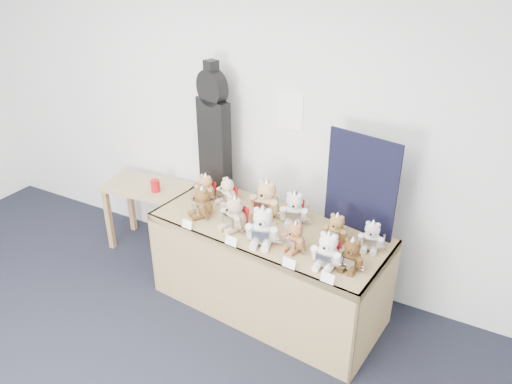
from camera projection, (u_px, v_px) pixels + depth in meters
The scene contains 22 objects.
room_shell at pixel (291, 111), 3.96m from camera, with size 6.00×6.00×6.00m.
display_table at pixel (263, 249), 3.85m from camera, with size 1.91×0.94×0.77m.
side_table at pixel (149, 197), 4.74m from camera, with size 0.85×0.53×0.67m.
guitar_case at pixel (214, 129), 4.18m from camera, with size 0.35×0.20×1.12m.
navy_board at pixel (361, 185), 3.63m from camera, with size 0.57×0.02×0.76m, color black.
red_cup at pixel (155, 186), 4.55m from camera, with size 0.08×0.08×0.11m, color red.
teddy_front_far_left at pixel (202, 203), 3.94m from camera, with size 0.23×0.23×0.28m.
teddy_front_left at pixel (235, 214), 3.76m from camera, with size 0.25×0.24×0.31m.
teddy_front_centre at pixel (263, 227), 3.58m from camera, with size 0.28×0.25×0.33m.
teddy_front_right at pixel (295, 237), 3.52m from camera, with size 0.20×0.19×0.25m.
teddy_front_far_right at pixel (328, 251), 3.34m from camera, with size 0.24×0.20×0.30m.
teddy_front_end at pixel (351, 255), 3.32m from camera, with size 0.21×0.17×0.26m.
teddy_back_left at pixel (227, 192), 4.13m from camera, with size 0.20×0.20×0.25m.
teddy_back_centre_left at pixel (266, 200), 3.93m from camera, with size 0.28×0.23×0.35m.
teddy_back_centre_right at pixel (294, 209), 3.83m from camera, with size 0.25×0.23×0.30m.
teddy_back_right at pixel (336, 229), 3.61m from camera, with size 0.21×0.17×0.25m.
teddy_back_end at pixel (371, 237), 3.52m from camera, with size 0.21×0.17×0.25m.
teddy_back_far_left at pixel (206, 188), 4.19m from camera, with size 0.21×0.18×0.25m.
entry_card_a at pixel (187, 224), 3.80m from camera, with size 0.09×0.00×0.07m, color white.
entry_card_b at pixel (231, 241), 3.59m from camera, with size 0.10×0.00×0.07m, color white.
entry_card_c at pixel (289, 263), 3.35m from camera, with size 0.10×0.00×0.07m, color white.
entry_card_d at pixel (327, 278), 3.21m from camera, with size 0.09×0.00×0.07m, color white.
Camera 1 is at (2.09, -0.98, 2.78)m, focal length 35.00 mm.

